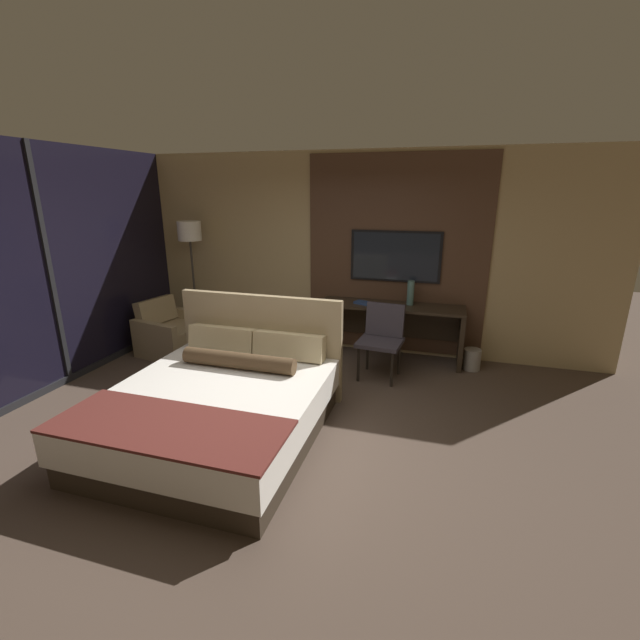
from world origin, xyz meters
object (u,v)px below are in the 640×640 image
Objects in this scene: bed at (220,405)px; desk at (390,321)px; book at (363,303)px; armchair_by_window at (173,335)px; floor_lamp at (190,241)px; waste_bin at (472,359)px; tv at (395,256)px; vase_tall at (411,293)px; desk_chair at (382,334)px.

bed is 2.76m from desk.
book is at bearing -166.20° from desk.
book is at bearing -66.85° from armchair_by_window.
waste_bin is (4.08, 0.03, -1.41)m from floor_lamp.
floor_lamp is at bearing -173.49° from tv.
bed is at bearing -121.79° from vase_tall.
bed is 1.76× the size of tv.
floor_lamp is at bearing 4.33° from armchair_by_window.
vase_tall is 1.18× the size of waste_bin.
desk_chair is 3.53× the size of book.
vase_tall is (3.22, 0.17, -0.60)m from floor_lamp.
armchair_by_window is at bearing -172.06° from waste_bin.
desk is at bearing 93.97° from desk_chair.
vase_tall reaches higher than armchair_by_window.
desk_chair is 3.16m from floor_lamp.
vase_tall is at bearing 73.47° from desk_chair.
tv reaches higher than vase_tall.
book is (-0.35, 0.52, 0.25)m from desk_chair.
armchair_by_window is 4.18m from waste_bin.
bed is 1.11× the size of desk.
vase_tall is at bearing 9.24° from desk.
vase_tall reaches higher than desk.
waste_bin is at bearing -71.30° from armchair_by_window.
bed is 2.24× the size of armchair_by_window.
bed reaches higher than waste_bin.
desk_chair is at bearing -91.37° from tv.
bed is 2.36× the size of desk_chair.
tv is 1.34× the size of desk_chair.
armchair_by_window is 3.43m from vase_tall.
tv is 0.67× the size of floor_lamp.
book is (2.60, 0.04, -0.75)m from floor_lamp.
floor_lamp reaches higher than desk_chair.
vase_tall is 0.65m from book.
armchair_by_window is at bearing -167.44° from desk.
desk_chair is 2.78× the size of vase_tall.
desk is 0.90m from tv.
vase_tall is at bearing -34.59° from tv.
book is (2.66, 0.59, 0.54)m from armchair_by_window.
desk_chair is 0.81m from vase_tall.
desk is at bearing -66.68° from armchair_by_window.
waste_bin is at bearing -0.30° from book.
bed is 2.48m from armchair_by_window.
desk_chair is (1.27, 1.82, 0.24)m from bed.
waste_bin is (4.14, 0.58, -0.12)m from armchair_by_window.
vase_tall is (0.27, 0.65, 0.40)m from desk_chair.
tv is at bearing 164.36° from waste_bin.
desk is 0.61m from desk_chair.
floor_lamp is at bearing 126.25° from bed.
bed reaches higher than book.
waste_bin is at bearing 30.21° from desk_chair.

